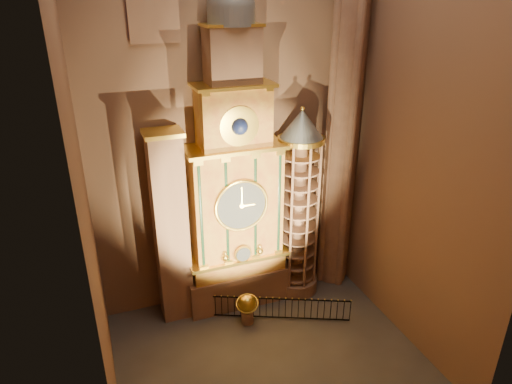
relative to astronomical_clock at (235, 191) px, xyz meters
name	(u,v)px	position (x,y,z in m)	size (l,w,h in m)	color
floor	(271,359)	(0.00, -4.96, -6.68)	(14.00, 14.00, 0.00)	#383330
wall_back	(227,102)	(0.00, 1.04, 4.32)	(22.00, 22.00, 0.00)	brown
wall_left	(77,159)	(-7.00, -4.96, 4.32)	(22.00, 22.00, 0.00)	brown
wall_right	(425,119)	(7.00, -4.96, 4.32)	(22.00, 22.00, 0.00)	brown
astronomical_clock	(235,191)	(0.00, 0.00, 0.00)	(5.60, 2.41, 16.70)	#8C634C
portrait_tower	(171,229)	(-3.40, 0.02, -1.53)	(1.80, 1.60, 10.20)	#8C634C
stair_turret	(298,207)	(3.50, -0.26, -1.41)	(2.50, 2.50, 10.80)	#8C634C
gothic_pier	(346,97)	(6.10, 0.04, 4.32)	(2.04, 2.04, 22.00)	#8C634C
celestial_globe	(247,307)	(-0.15, -2.12, -5.66)	(1.51, 1.48, 1.69)	#8C634C
iron_railing	(260,308)	(0.58, -2.05, -5.99)	(8.66, 3.92, 1.27)	black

